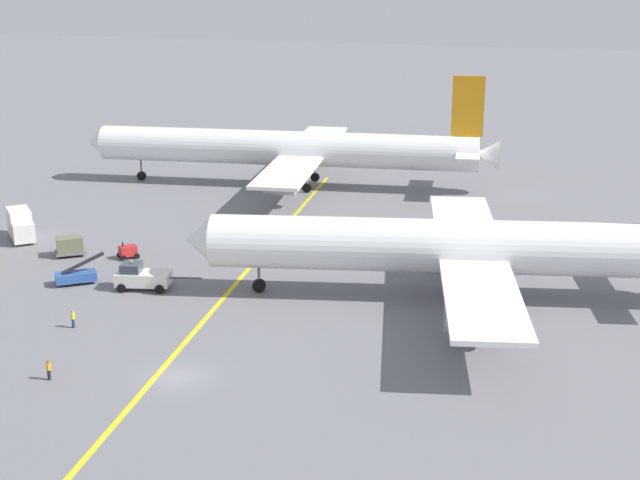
{
  "coord_description": "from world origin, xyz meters",
  "views": [
    {
      "loc": [
        31.06,
        -57.98,
        31.06
      ],
      "look_at": [
        3.2,
        26.07,
        4.0
      ],
      "focal_mm": 51.02,
      "sensor_mm": 36.0,
      "label": 1
    }
  ],
  "objects_px": {
    "pushback_tug": "(142,277)",
    "ground_crew_ramp_agent_by_cones": "(73,319)",
    "gse_belt_loader_portside": "(76,276)",
    "gse_catering_truck_tall": "(21,225)",
    "ground_crew_marshaller_foreground": "(49,370)",
    "gse_container_dolly_flat": "(70,246)",
    "airliner_being_pushed": "(453,247)",
    "airliner_at_gate_left": "(290,149)",
    "gse_gpu_cart_small": "(128,251)"
  },
  "relations": [
    {
      "from": "airliner_being_pushed",
      "to": "gse_gpu_cart_small",
      "type": "height_order",
      "value": "airliner_being_pushed"
    },
    {
      "from": "airliner_at_gate_left",
      "to": "gse_gpu_cart_small",
      "type": "relative_size",
      "value": 22.87
    },
    {
      "from": "gse_catering_truck_tall",
      "to": "ground_crew_ramp_agent_by_cones",
      "type": "relative_size",
      "value": 3.55
    },
    {
      "from": "gse_catering_truck_tall",
      "to": "ground_crew_marshaller_foreground",
      "type": "bearing_deg",
      "value": -51.27
    },
    {
      "from": "gse_belt_loader_portside",
      "to": "ground_crew_marshaller_foreground",
      "type": "relative_size",
      "value": 2.83
    },
    {
      "from": "ground_crew_ramp_agent_by_cones",
      "to": "pushback_tug",
      "type": "bearing_deg",
      "value": 85.65
    },
    {
      "from": "pushback_tug",
      "to": "ground_crew_ramp_agent_by_cones",
      "type": "relative_size",
      "value": 5.18
    },
    {
      "from": "gse_belt_loader_portside",
      "to": "ground_crew_marshaller_foreground",
      "type": "distance_m",
      "value": 22.4
    },
    {
      "from": "pushback_tug",
      "to": "gse_belt_loader_portside",
      "type": "height_order",
      "value": "gse_belt_loader_portside"
    },
    {
      "from": "gse_belt_loader_portside",
      "to": "ground_crew_marshaller_foreground",
      "type": "bearing_deg",
      "value": -62.6
    },
    {
      "from": "airliner_at_gate_left",
      "to": "gse_container_dolly_flat",
      "type": "height_order",
      "value": "airliner_at_gate_left"
    },
    {
      "from": "airliner_being_pushed",
      "to": "gse_catering_truck_tall",
      "type": "height_order",
      "value": "airliner_being_pushed"
    },
    {
      "from": "airliner_at_gate_left",
      "to": "ground_crew_ramp_agent_by_cones",
      "type": "bearing_deg",
      "value": -89.77
    },
    {
      "from": "airliner_being_pushed",
      "to": "gse_gpu_cart_small",
      "type": "bearing_deg",
      "value": 178.47
    },
    {
      "from": "gse_belt_loader_portside",
      "to": "ground_crew_ramp_agent_by_cones",
      "type": "distance_m",
      "value": 11.89
    },
    {
      "from": "gse_container_dolly_flat",
      "to": "ground_crew_marshaller_foreground",
      "type": "xyz_separation_m",
      "value": [
        16.1,
        -27.62,
        -0.32
      ]
    },
    {
      "from": "ground_crew_marshaller_foreground",
      "to": "ground_crew_ramp_agent_by_cones",
      "type": "distance_m",
      "value": 10.57
    },
    {
      "from": "airliner_being_pushed",
      "to": "ground_crew_marshaller_foreground",
      "type": "bearing_deg",
      "value": -133.37
    },
    {
      "from": "airliner_being_pushed",
      "to": "pushback_tug",
      "type": "bearing_deg",
      "value": -166.3
    },
    {
      "from": "pushback_tug",
      "to": "gse_belt_loader_portside",
      "type": "relative_size",
      "value": 1.85
    },
    {
      "from": "airliner_being_pushed",
      "to": "ground_crew_ramp_agent_by_cones",
      "type": "distance_m",
      "value": 35.73
    },
    {
      "from": "gse_catering_truck_tall",
      "to": "ground_crew_marshaller_foreground",
      "type": "xyz_separation_m",
      "value": [
        24.96,
        -31.13,
        -0.91
      ]
    },
    {
      "from": "airliner_at_gate_left",
      "to": "pushback_tug",
      "type": "distance_m",
      "value": 45.69
    },
    {
      "from": "pushback_tug",
      "to": "gse_belt_loader_portside",
      "type": "xyz_separation_m",
      "value": [
        -7.01,
        -0.78,
        -0.42
      ]
    },
    {
      "from": "gse_container_dolly_flat",
      "to": "ground_crew_marshaller_foreground",
      "type": "distance_m",
      "value": 31.97
    },
    {
      "from": "pushback_tug",
      "to": "gse_container_dolly_flat",
      "type": "distance_m",
      "value": 14.57
    },
    {
      "from": "pushback_tug",
      "to": "ground_crew_ramp_agent_by_cones",
      "type": "bearing_deg",
      "value": -94.35
    },
    {
      "from": "airliner_at_gate_left",
      "to": "airliner_being_pushed",
      "type": "height_order",
      "value": "airliner_at_gate_left"
    },
    {
      "from": "airliner_being_pushed",
      "to": "gse_catering_truck_tall",
      "type": "bearing_deg",
      "value": 176.39
    },
    {
      "from": "airliner_being_pushed",
      "to": "gse_gpu_cart_small",
      "type": "relative_size",
      "value": 19.24
    },
    {
      "from": "gse_gpu_cart_small",
      "to": "gse_belt_loader_portside",
      "type": "bearing_deg",
      "value": -94.74
    },
    {
      "from": "pushback_tug",
      "to": "ground_crew_ramp_agent_by_cones",
      "type": "xyz_separation_m",
      "value": [
        -0.83,
        -10.93,
        -0.38
      ]
    },
    {
      "from": "airliner_at_gate_left",
      "to": "airliner_being_pushed",
      "type": "distance_m",
      "value": 49.05
    },
    {
      "from": "ground_crew_marshaller_foreground",
      "to": "gse_belt_loader_portside",
      "type": "bearing_deg",
      "value": 117.4
    },
    {
      "from": "ground_crew_ramp_agent_by_cones",
      "to": "gse_gpu_cart_small",
      "type": "bearing_deg",
      "value": 105.87
    },
    {
      "from": "gse_container_dolly_flat",
      "to": "gse_catering_truck_tall",
      "type": "relative_size",
      "value": 0.66
    },
    {
      "from": "gse_container_dolly_flat",
      "to": "gse_belt_loader_portside",
      "type": "height_order",
      "value": "gse_belt_loader_portside"
    },
    {
      "from": "gse_catering_truck_tall",
      "to": "gse_gpu_cart_small",
      "type": "xyz_separation_m",
      "value": [
        15.4,
        -2.28,
        -0.96
      ]
    },
    {
      "from": "gse_container_dolly_flat",
      "to": "gse_catering_truck_tall",
      "type": "distance_m",
      "value": 9.55
    },
    {
      "from": "pushback_tug",
      "to": "ground_crew_ramp_agent_by_cones",
      "type": "distance_m",
      "value": 10.97
    },
    {
      "from": "gse_catering_truck_tall",
      "to": "airliner_at_gate_left",
      "type": "bearing_deg",
      "value": 59.52
    },
    {
      "from": "pushback_tug",
      "to": "gse_container_dolly_flat",
      "type": "height_order",
      "value": "pushback_tug"
    },
    {
      "from": "airliner_at_gate_left",
      "to": "gse_gpu_cart_small",
      "type": "height_order",
      "value": "airliner_at_gate_left"
    },
    {
      "from": "gse_catering_truck_tall",
      "to": "ground_crew_ramp_agent_by_cones",
      "type": "distance_m",
      "value": 29.88
    },
    {
      "from": "gse_belt_loader_portside",
      "to": "ground_crew_ramp_agent_by_cones",
      "type": "xyz_separation_m",
      "value": [
        6.18,
        -10.15,
        0.03
      ]
    },
    {
      "from": "ground_crew_marshaller_foreground",
      "to": "gse_gpu_cart_small",
      "type": "bearing_deg",
      "value": 108.34
    },
    {
      "from": "airliner_being_pushed",
      "to": "gse_container_dolly_flat",
      "type": "xyz_separation_m",
      "value": [
        -42.45,
        -0.27,
        -3.92
      ]
    },
    {
      "from": "airliner_at_gate_left",
      "to": "gse_catering_truck_tall",
      "type": "relative_size",
      "value": 10.26
    },
    {
      "from": "airliner_at_gate_left",
      "to": "gse_container_dolly_flat",
      "type": "distance_m",
      "value": 40.5
    },
    {
      "from": "gse_container_dolly_flat",
      "to": "gse_gpu_cart_small",
      "type": "distance_m",
      "value": 6.66
    }
  ]
}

